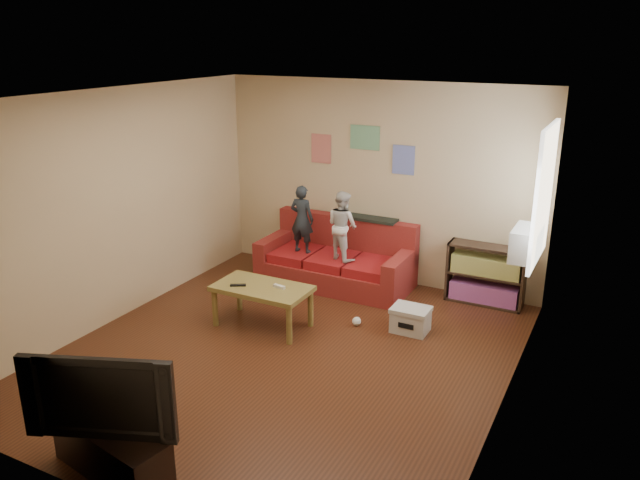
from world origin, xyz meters
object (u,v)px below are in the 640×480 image
at_px(bookshelf, 485,278).
at_px(file_box, 411,319).
at_px(tv_stand, 112,451).
at_px(child_a, 302,219).
at_px(coffee_table, 262,292).
at_px(sofa, 337,262).
at_px(television, 105,390).
at_px(child_b, 342,225).

height_order(bookshelf, file_box, bookshelf).
bearing_deg(file_box, tv_stand, -110.20).
relative_size(child_a, coffee_table, 0.84).
bearing_deg(coffee_table, sofa, 83.14).
xyz_separation_m(coffee_table, bookshelf, (2.15, 1.83, -0.09)).
relative_size(coffee_table, bookshelf, 1.16).
bearing_deg(coffee_table, bookshelf, 40.45).
xyz_separation_m(child_a, television, (0.60, -4.15, -0.16)).
height_order(child_b, tv_stand, child_b).
distance_m(coffee_table, television, 2.76).
bearing_deg(bookshelf, sofa, -173.29).
relative_size(sofa, child_b, 2.24).
bearing_deg(sofa, file_box, -34.35).
relative_size(sofa, bookshelf, 2.14).
height_order(bookshelf, tv_stand, bookshelf).
bearing_deg(sofa, tv_stand, -88.01).
bearing_deg(television, file_box, 48.22).
relative_size(sofa, file_box, 4.79).
bearing_deg(child_a, television, 97.33).
bearing_deg(tv_stand, child_a, 108.40).
bearing_deg(child_a, child_b, 179.07).
bearing_deg(television, tv_stand, 0.00).
xyz_separation_m(child_a, file_box, (1.84, -0.78, -0.74)).
xyz_separation_m(coffee_table, tv_stand, (0.34, -2.72, -0.23)).
xyz_separation_m(child_a, coffee_table, (0.26, -1.43, -0.47)).
xyz_separation_m(sofa, child_b, (0.15, -0.17, 0.59)).
distance_m(sofa, child_a, 0.76).
relative_size(child_b, file_box, 2.14).
bearing_deg(television, sofa, 70.42).
distance_m(file_box, television, 3.64).
bearing_deg(tv_stand, child_b, 100.17).
height_order(sofa, file_box, sofa).
height_order(sofa, coffee_table, sofa).
distance_m(child_b, tv_stand, 4.21).
distance_m(child_a, file_box, 2.13).
relative_size(child_b, bookshelf, 0.95).
bearing_deg(television, child_a, 76.68).
bearing_deg(child_b, child_a, 23.86).
bearing_deg(child_a, coffee_table, 99.36).
distance_m(child_b, file_box, 1.64).
bearing_deg(file_box, bookshelf, 64.46).
bearing_deg(coffee_table, tv_stand, -82.82).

